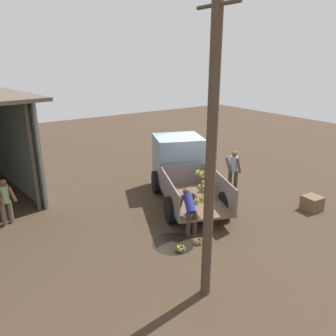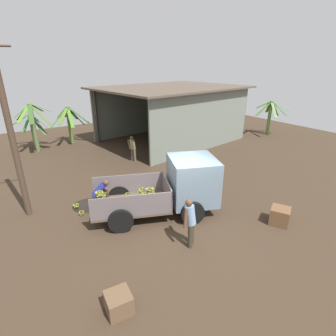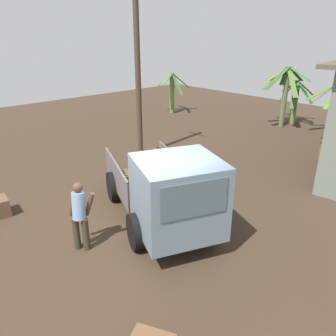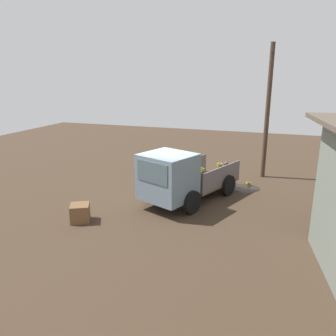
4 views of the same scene
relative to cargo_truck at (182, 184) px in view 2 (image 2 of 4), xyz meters
name	(u,v)px [view 2 (image 2 of 4)]	position (x,y,z in m)	size (l,w,h in m)	color
ground	(182,217)	(-0.28, -0.41, -1.12)	(36.00, 36.00, 0.00)	#3D2E21
mud_patch_0	(88,205)	(-2.95, 2.40, -1.11)	(1.20, 1.20, 0.01)	black
cargo_truck	(182,184)	(0.00, 0.00, 0.00)	(4.89, 3.35, 2.11)	brown
warehouse_shed	(176,101)	(5.80, 8.67, 1.65)	(10.71, 8.72, 3.81)	slate
utility_pole	(11,132)	(-5.00, 2.96, 2.07)	(1.05, 0.21, 6.27)	#453427
banana_palm_0	(34,130)	(-3.39, 12.11, 0.08)	(2.19, 2.35, 2.27)	olive
banana_palm_2	(33,125)	(-3.45, 11.07, 0.63)	(2.17, 2.90, 3.04)	#5A6C40
banana_palm_3	(270,116)	(12.54, 5.58, 0.39)	(2.36, 2.37, 2.62)	#537837
banana_palm_4	(70,123)	(-1.08, 11.86, 0.31)	(2.54, 2.41, 2.55)	#597235
person_foreground_visitor	(190,220)	(-1.02, -1.81, -0.22)	(0.57, 0.59, 1.62)	#373224
person_worker_loading	(99,194)	(-2.66, 1.62, -0.36)	(0.69, 0.63, 1.30)	#352A25
person_bystander_near_shed	(133,147)	(0.90, 6.02, -0.28)	(0.41, 0.61, 1.52)	brown
banana_bunch_on_ground_0	(76,205)	(-3.39, 2.45, -1.01)	(0.25, 0.25, 0.19)	brown
banana_bunch_on_ground_1	(81,213)	(-3.36, 1.81, -1.01)	(0.25, 0.25, 0.18)	#403A29
wooden_crate_0	(119,303)	(-3.84, -2.80, -0.87)	(0.57, 0.57, 0.48)	brown
wooden_crate_1	(280,216)	(2.38, -2.63, -0.81)	(0.63, 0.63, 0.61)	brown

